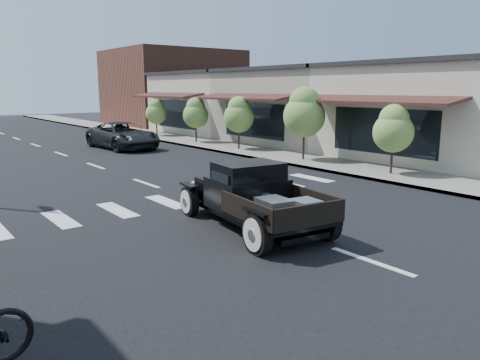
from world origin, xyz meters
TOP-DOWN VIEW (x-y plane):
  - ground at (0.00, 0.00)m, footprint 120.00×120.00m
  - road at (0.00, 15.00)m, footprint 14.00×80.00m
  - road_markings at (0.00, 10.00)m, footprint 12.00×60.00m
  - sidewalk_right at (8.50, 15.00)m, footprint 3.00×80.00m
  - storefront_near at (15.00, 4.00)m, footprint 10.00×9.00m
  - storefront_mid at (15.00, 13.00)m, footprint 10.00×9.00m
  - storefront_far at (15.00, 22.00)m, footprint 10.00×9.00m
  - far_building_right at (15.50, 32.00)m, footprint 11.00×10.00m
  - small_tree_a at (8.30, 2.31)m, footprint 1.57×1.57m
  - small_tree_b at (8.30, 7.15)m, footprint 1.97×1.97m
  - small_tree_c at (8.30, 12.18)m, footprint 1.68×1.68m
  - small_tree_d at (8.30, 16.62)m, footprint 1.60×1.60m
  - small_tree_e at (8.30, 21.88)m, footprint 1.50×1.50m
  - hotrod_pickup at (-0.40, 0.28)m, footprint 2.88×5.11m
  - second_car at (3.64, 17.22)m, footprint 2.78×5.57m

SIDE VIEW (x-z plane):
  - ground at x=0.00m, z-range 0.00..0.00m
  - road_markings at x=0.00m, z-range -0.03..0.03m
  - road at x=0.00m, z-range 0.00..0.02m
  - sidewalk_right at x=8.50m, z-range 0.00..0.15m
  - second_car at x=3.64m, z-range 0.00..1.52m
  - hotrod_pickup at x=-0.40m, z-range 0.00..1.68m
  - small_tree_e at x=8.30m, z-range 0.15..2.65m
  - small_tree_a at x=8.30m, z-range 0.15..2.77m
  - small_tree_d at x=8.30m, z-range 0.15..2.82m
  - small_tree_c at x=8.30m, z-range 0.15..2.94m
  - small_tree_b at x=8.30m, z-range 0.15..3.43m
  - storefront_near at x=15.00m, z-range 0.00..4.50m
  - storefront_mid at x=15.00m, z-range 0.00..4.50m
  - storefront_far at x=15.00m, z-range 0.00..4.50m
  - far_building_right at x=15.50m, z-range 0.00..7.00m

